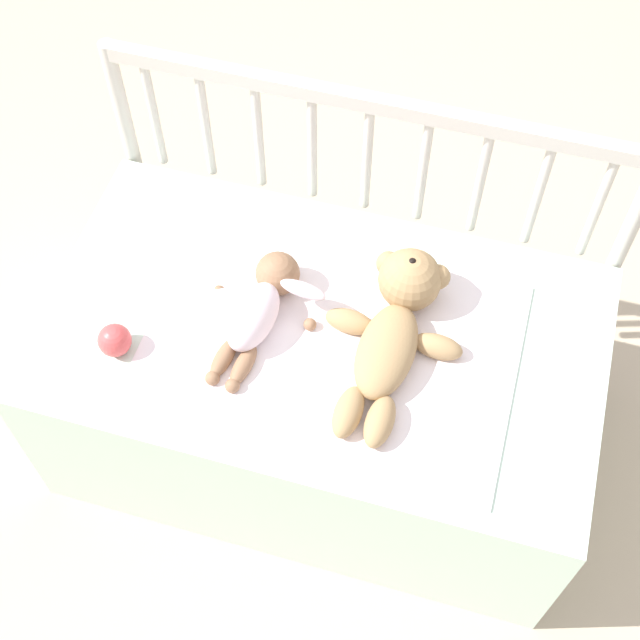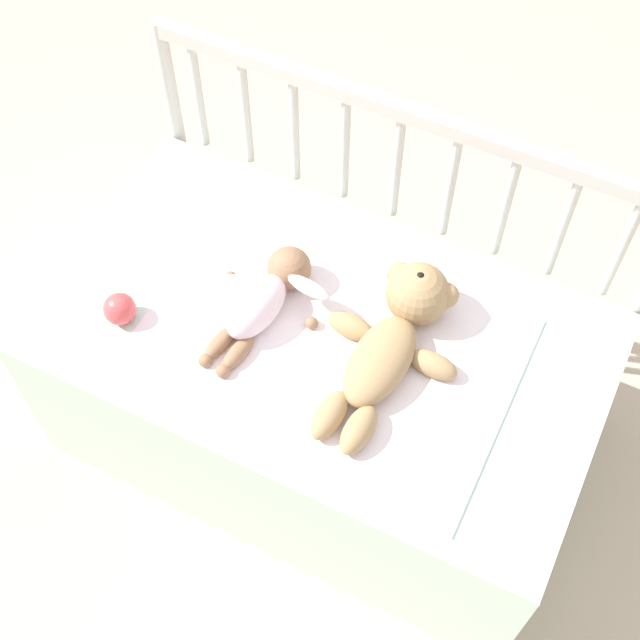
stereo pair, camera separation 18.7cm
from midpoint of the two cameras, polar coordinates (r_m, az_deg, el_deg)
ground_plane at (r=2.36m, az=2.39°, el=-7.38°), size 12.00×12.00×0.00m
crib_mattress at (r=2.14m, az=2.62°, el=-4.50°), size 1.23×0.70×0.50m
crib_rail at (r=2.06m, az=7.44°, el=8.41°), size 1.23×0.04×0.84m
blanket at (r=1.90m, az=3.30°, el=-2.03°), size 0.79×0.55×0.01m
teddy_bear at (r=1.88m, az=7.67°, el=-1.13°), size 0.31×0.46×0.14m
baby at (r=1.92m, az=-0.78°, el=1.21°), size 0.27×0.34×0.10m
toy_ball at (r=1.94m, az=-10.05°, el=0.50°), size 0.07×0.07×0.07m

